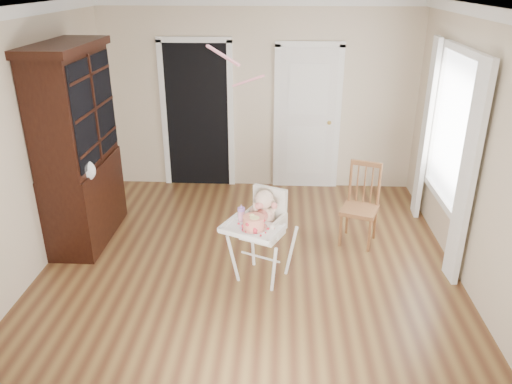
# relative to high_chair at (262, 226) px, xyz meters

# --- Properties ---
(floor) EXTENTS (5.00, 5.00, 0.00)m
(floor) POSITION_rel_high_chair_xyz_m (-0.16, 0.08, -0.62)
(floor) COLOR #512F1B
(floor) RESTS_ON ground
(ceiling) EXTENTS (5.00, 5.00, 0.00)m
(ceiling) POSITION_rel_high_chair_xyz_m (-0.16, 0.08, 2.08)
(ceiling) COLOR white
(ceiling) RESTS_ON wall_back
(wall_back) EXTENTS (4.50, 0.00, 4.50)m
(wall_back) POSITION_rel_high_chair_xyz_m (-0.16, 2.58, 0.73)
(wall_back) COLOR beige
(wall_back) RESTS_ON floor
(wall_left) EXTENTS (0.00, 5.00, 5.00)m
(wall_left) POSITION_rel_high_chair_xyz_m (-2.41, 0.08, 0.73)
(wall_left) COLOR beige
(wall_left) RESTS_ON floor
(wall_right) EXTENTS (0.00, 5.00, 5.00)m
(wall_right) POSITION_rel_high_chair_xyz_m (2.09, 0.08, 0.73)
(wall_right) COLOR beige
(wall_right) RESTS_ON floor
(crown_molding) EXTENTS (4.50, 5.00, 0.12)m
(crown_molding) POSITION_rel_high_chair_xyz_m (-0.16, 0.08, 2.02)
(crown_molding) COLOR white
(crown_molding) RESTS_ON ceiling
(doorway) EXTENTS (1.06, 0.05, 2.22)m
(doorway) POSITION_rel_high_chair_xyz_m (-1.06, 2.56, 0.49)
(doorway) COLOR black
(doorway) RESTS_ON wall_back
(closet_door) EXTENTS (0.96, 0.09, 2.13)m
(closet_door) POSITION_rel_high_chair_xyz_m (0.54, 2.56, 0.41)
(closet_door) COLOR white
(closet_door) RESTS_ON wall_back
(window_right) EXTENTS (0.13, 1.84, 2.30)m
(window_right) POSITION_rel_high_chair_xyz_m (2.02, 0.88, 0.67)
(window_right) COLOR white
(window_right) RESTS_ON wall_right
(high_chair) EXTENTS (0.80, 0.87, 1.00)m
(high_chair) POSITION_rel_high_chair_xyz_m (0.00, 0.00, 0.00)
(high_chair) COLOR white
(high_chair) RESTS_ON floor
(baby) EXTENTS (0.27, 0.29, 0.45)m
(baby) POSITION_rel_high_chair_xyz_m (0.01, 0.02, 0.15)
(baby) COLOR beige
(baby) RESTS_ON high_chair
(cake) EXTENTS (0.27, 0.27, 0.13)m
(cake) POSITION_rel_high_chair_xyz_m (-0.08, -0.21, 0.14)
(cake) COLOR silver
(cake) RESTS_ON high_chair
(sippy_cup) EXTENTS (0.07, 0.07, 0.18)m
(sippy_cup) POSITION_rel_high_chair_xyz_m (-0.21, -0.05, 0.15)
(sippy_cup) COLOR pink
(sippy_cup) RESTS_ON high_chair
(china_cabinet) EXTENTS (0.61, 1.37, 2.31)m
(china_cabinet) POSITION_rel_high_chair_xyz_m (-2.14, 0.80, 0.54)
(china_cabinet) COLOR black
(china_cabinet) RESTS_ON floor
(dining_chair) EXTENTS (0.51, 0.51, 0.97)m
(dining_chair) POSITION_rel_high_chair_xyz_m (1.12, 0.85, -0.16)
(dining_chair) COLOR brown
(dining_chair) RESTS_ON floor
(streamer) EXTENTS (0.36, 0.37, 0.15)m
(streamer) POSITION_rel_high_chair_xyz_m (-0.40, 0.28, 1.65)
(streamer) COLOR pink
(streamer) RESTS_ON ceiling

